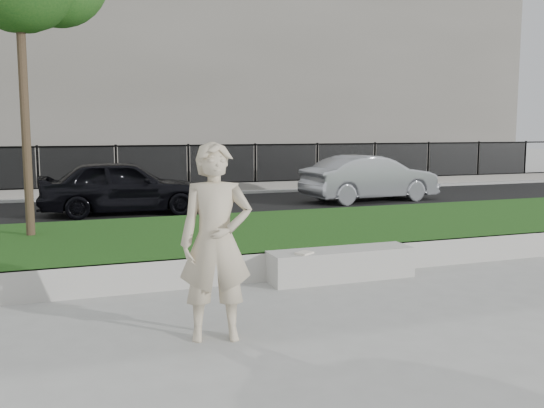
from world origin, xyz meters
name	(u,v)px	position (x,y,z in m)	size (l,w,h in m)	color
ground	(272,304)	(0.00, 0.00, 0.00)	(90.00, 90.00, 0.00)	gray
grass_bank	(210,243)	(0.00, 3.00, 0.20)	(34.00, 4.00, 0.40)	#16360D
grass_kerb	(246,269)	(0.00, 1.04, 0.20)	(34.00, 0.08, 0.40)	#ACAAA1
street	(156,212)	(0.00, 8.50, 0.02)	(34.00, 7.00, 0.04)	black
far_pavement	(133,192)	(0.00, 13.00, 0.06)	(34.00, 3.00, 0.12)	gray
iron_fence	(137,180)	(0.00, 12.00, 0.54)	(32.00, 0.30, 1.50)	slate
building_facade	(108,58)	(0.00, 20.00, 5.00)	(34.00, 10.00, 10.00)	#656159
stone_bench	(341,264)	(1.31, 0.80, 0.21)	(2.08, 0.52, 0.42)	#ACAAA1
man	(216,242)	(-0.94, -0.95, 0.98)	(0.72, 0.47, 1.96)	#C2B395
book	(304,253)	(0.70, 0.68, 0.44)	(0.23, 0.17, 0.03)	silver
car_dark	(123,186)	(-0.82, 8.21, 0.71)	(1.57, 3.91, 1.33)	black
car_silver	(370,178)	(6.07, 8.50, 0.69)	(1.38, 3.95, 1.30)	gray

